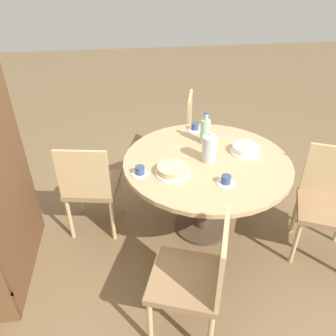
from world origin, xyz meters
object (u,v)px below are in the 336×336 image
Objects in this scene: chair_b at (196,276)px; cup_a at (195,127)px; coffee_pot at (209,148)px; cake_second at (245,149)px; water_bottle at (205,130)px; cup_b at (140,171)px; chair_c at (327,201)px; chair_d at (202,132)px; cake_main at (173,170)px; chair_a at (91,185)px; cup_c at (226,181)px.

cup_a is at bearing -170.91° from chair_b.
coffee_pot is 1.02× the size of cake_second.
water_bottle reaches higher than cup_b.
chair_d is at bearing 144.08° from chair_c.
water_bottle is at bearing -7.44° from coffee_pot.
coffee_pot reaches higher than cake_second.
cake_second is at bearing -155.10° from chair_d.
cake_second is 1.90× the size of cup_a.
chair_b is at bearing 147.88° from cake_second.
cup_b is at bearing 102.27° from coffee_pot.
cup_b reaches higher than cake_main.
chair_d is 3.66× the size of cake_second.
chair_d is 1.21m from cake_main.
chair_b is 1.48m from cup_a.
coffee_pot is at bearing -175.68° from chair_c.
chair_c reaches higher than cup_a.
cup_b is at bearing 158.93° from chair_a.
chair_c is at bearing -91.39° from cup_c.
cup_b is 0.62m from cup_c.
chair_c is 1.45m from cup_b.
chair_d reaches higher than cup_b.
water_bottle is at bearing 53.24° from cake_second.
cake_main is (-0.27, -0.64, 0.26)m from chair_a.
chair_d is at bearing -23.34° from cup_a.
chair_d is at bearing -24.29° from cake_main.
chair_d is at bearing -173.61° from chair_b.
water_bottle reaches higher than chair_a.
chair_b is 3.13× the size of water_bottle.
cup_a is at bearing 171.92° from chair_d.
chair_c is 0.73m from cake_second.
water_bottle reaches higher than chair_d.
cup_c is at bearing -177.86° from cup_a.
chair_a is at bearing 113.33° from cup_a.
cake_main is 2.03× the size of cup_a.
chair_a is 1.30m from cake_second.
cake_second is 1.90× the size of cup_b.
cup_a is at bearing -39.99° from cup_b.
cup_a is 0.86m from cup_b.
chair_d is 6.97× the size of cup_c.
chair_a and chair_d have the same top height.
chair_c is at bearing -111.65° from coffee_pot.
chair_d is 3.43× the size of cake_main.
chair_a is 3.66× the size of cake_second.
cake_main is at bearing 170.97° from chair_d.
cup_a reaches higher than cake_second.
cake_main is at bearing 167.79° from chair_a.
cake_second is at bearing -76.30° from coffee_pot.
cake_main is (0.20, 1.17, 0.26)m from chair_c.
chair_a is 3.59× the size of coffee_pot.
coffee_pot is 0.56m from cup_b.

